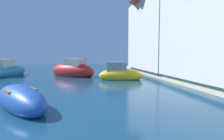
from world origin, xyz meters
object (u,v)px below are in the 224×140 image
object	(u,v)px
moored_boat_5	(120,75)
waterfront_building_far	(165,31)
moored_boat_4	(21,100)
waterfront_building_annex	(169,28)
moored_boat_3	(73,70)
quayside_tree	(204,34)
moored_boat_6	(7,71)

from	to	relation	value
moored_boat_5	waterfront_building_far	xyz separation A→B (m)	(6.51, 5.55, 4.34)
moored_boat_4	waterfront_building_annex	size ratio (longest dim) A/B	0.39
moored_boat_4	waterfront_building_annex	distance (m)	17.66
moored_boat_3	moored_boat_4	size ratio (longest dim) A/B	1.26
moored_boat_3	quayside_tree	xyz separation A→B (m)	(8.94, -6.96, 2.93)
moored_boat_4	moored_boat_5	xyz separation A→B (m)	(5.54, 7.45, 0.12)
moored_boat_4	quayside_tree	size ratio (longest dim) A/B	0.88
moored_boat_4	moored_boat_5	world-z (taller)	moored_boat_5
moored_boat_3	moored_boat_5	size ratio (longest dim) A/B	1.34
moored_boat_5	quayside_tree	size ratio (longest dim) A/B	0.84
moored_boat_3	waterfront_building_far	size ratio (longest dim) A/B	0.61
moored_boat_4	waterfront_building_far	bearing A→B (deg)	-75.23
moored_boat_5	moored_boat_6	distance (m)	11.09
moored_boat_4	moored_boat_6	distance (m)	12.79
moored_boat_5	moored_boat_6	xyz separation A→B (m)	(-10.15, 4.47, 0.06)
moored_boat_3	moored_boat_5	distance (m)	5.25
moored_boat_5	moored_boat_6	size ratio (longest dim) A/B	0.80
moored_boat_5	waterfront_building_far	bearing A→B (deg)	55.96
moored_boat_6	waterfront_building_far	distance (m)	17.23
moored_boat_3	waterfront_building_annex	xyz separation A→B (m)	(10.45, 1.10, 4.46)
waterfront_building_annex	waterfront_building_far	world-z (taller)	waterfront_building_annex
moored_boat_5	waterfront_building_far	world-z (taller)	waterfront_building_far
moored_boat_3	moored_boat_5	world-z (taller)	moored_boat_3
moored_boat_5	waterfront_building_annex	distance (m)	9.18
moored_boat_4	waterfront_building_annex	bearing A→B (deg)	-77.47
waterfront_building_annex	quayside_tree	size ratio (longest dim) A/B	2.25
moored_boat_3	moored_boat_4	bearing A→B (deg)	123.79
moored_boat_3	quayside_tree	world-z (taller)	quayside_tree
moored_boat_5	waterfront_building_annex	size ratio (longest dim) A/B	0.37
waterfront_building_far	quayside_tree	xyz separation A→B (m)	(-1.51, -9.04, -1.29)
quayside_tree	moored_boat_3	bearing A→B (deg)	142.10
waterfront_building_far	quayside_tree	size ratio (longest dim) A/B	1.85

